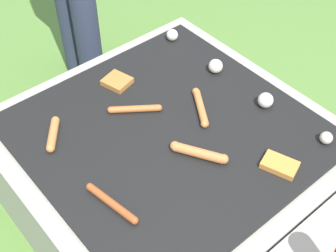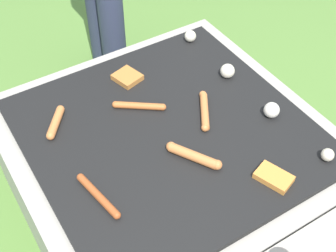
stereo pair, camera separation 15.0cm
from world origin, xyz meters
TOP-DOWN VIEW (x-y plane):
  - ground_plane at (0.00, 0.00)m, footprint 14.00×14.00m
  - grill at (0.00, 0.00)m, footprint 0.99×0.99m
  - sausage_mid_right at (-0.00, 0.14)m, footprint 0.16×0.11m
  - sausage_back_center at (-0.14, -0.03)m, footprint 0.12×0.15m
  - sausage_mid_left at (-0.21, -0.30)m, footprint 0.12×0.10m
  - sausage_back_right at (0.14, 0.00)m, footprint 0.17×0.11m
  - sausage_front_center at (0.12, -0.31)m, footprint 0.19×0.05m
  - bread_slice_right at (-0.30, 0.01)m, footprint 0.11×0.10m
  - bread_slice_left at (0.33, 0.16)m, footprint 0.12×0.10m
  - mushroom_row at (-0.02, 0.33)m, footprint 0.78×0.07m

SIDE VIEW (x-z plane):
  - ground_plane at x=0.00m, z-range 0.00..0.00m
  - grill at x=0.00m, z-range 0.00..0.44m
  - bread_slice_right at x=-0.30m, z-range 0.44..0.46m
  - bread_slice_left at x=0.33m, z-range 0.44..0.46m
  - sausage_front_center at x=0.12m, z-range 0.44..0.46m
  - sausage_back_center at x=-0.14m, z-range 0.44..0.46m
  - sausage_mid_right at x=0.00m, z-range 0.44..0.47m
  - sausage_mid_left at x=-0.21m, z-range 0.44..0.47m
  - sausage_back_right at x=0.14m, z-range 0.44..0.47m
  - mushroom_row at x=-0.02m, z-range 0.44..0.49m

